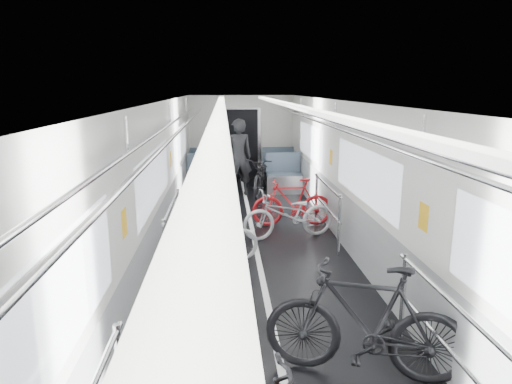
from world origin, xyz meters
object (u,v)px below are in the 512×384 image
(bike_left_far, at_px, (208,239))
(bike_aisle, at_px, (262,176))
(person_standing, at_px, (238,157))
(person_seated, at_px, (210,160))
(bike_right_near, at_px, (365,321))
(bike_right_mid, at_px, (289,214))
(bike_right_far, at_px, (292,202))

(bike_left_far, height_order, bike_aisle, bike_aisle)
(bike_aisle, height_order, person_standing, person_standing)
(bike_left_far, relative_size, person_seated, 0.92)
(bike_right_near, relative_size, person_standing, 0.97)
(bike_left_far, relative_size, bike_right_near, 0.84)
(bike_right_near, height_order, bike_right_mid, bike_right_near)
(person_standing, bearing_deg, bike_right_mid, 92.15)
(bike_left_far, relative_size, bike_right_far, 0.99)
(person_seated, bearing_deg, bike_right_near, 110.19)
(bike_right_near, bearing_deg, person_seated, -151.03)
(bike_right_mid, relative_size, person_seated, 0.99)
(bike_right_mid, xyz_separation_m, person_standing, (-0.77, 3.39, 0.51))
(bike_right_near, distance_m, bike_right_far, 4.72)
(bike_right_mid, relative_size, bike_aisle, 0.92)
(bike_right_mid, bearing_deg, bike_aisle, 171.43)
(bike_right_near, relative_size, bike_aisle, 1.01)
(bike_left_far, bearing_deg, bike_aisle, -27.24)
(bike_right_far, bearing_deg, person_standing, -160.85)
(bike_left_far, bearing_deg, person_standing, -20.07)
(bike_right_near, bearing_deg, bike_aisle, -160.23)
(bike_right_near, xyz_separation_m, person_seated, (-1.60, 7.79, 0.29))
(bike_aisle, height_order, person_seated, person_seated)
(bike_left_far, distance_m, person_standing, 4.59)
(bike_right_near, xyz_separation_m, bike_aisle, (-0.31, 7.38, -0.08))
(bike_left_far, relative_size, bike_aisle, 0.85)
(bike_right_near, relative_size, person_seated, 1.10)
(bike_right_mid, xyz_separation_m, bike_aisle, (-0.18, 3.39, 0.04))
(bike_right_far, bearing_deg, bike_aisle, -172.80)
(bike_left_far, distance_m, bike_right_far, 2.42)
(bike_left_far, relative_size, person_standing, 0.81)
(bike_left_far, xyz_separation_m, bike_right_mid, (1.38, 1.14, 0.03))
(bike_right_near, distance_m, bike_right_mid, 3.99)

